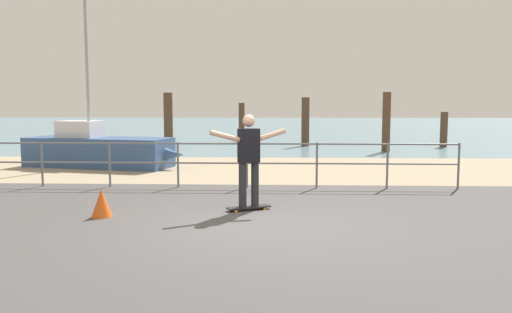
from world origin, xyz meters
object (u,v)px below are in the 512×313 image
Objects in this scene: skateboarder at (249,155)px; traffic_cone at (102,203)px; sailboat at (103,150)px; skateboard at (249,207)px.

traffic_cone is at bearing -165.58° from skateboarder.
skateboarder is at bearing -52.21° from sailboat.
skateboarder is 2.65m from traffic_cone.
skateboard is 2.54m from traffic_cone.
sailboat reaches higher than skateboarder.
skateboard is 0.95m from skateboarder.
skateboarder reaches higher than traffic_cone.
sailboat is 11.35× the size of traffic_cone.
sailboat is 7.70m from skateboard.
skateboarder reaches higher than skateboard.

